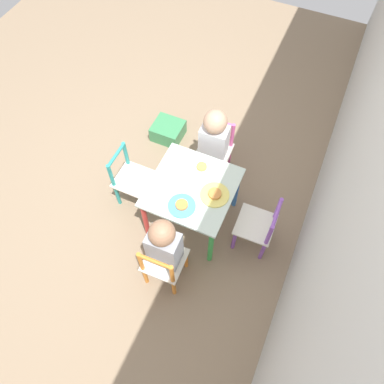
{
  "coord_description": "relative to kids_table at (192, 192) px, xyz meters",
  "views": [
    {
      "loc": [
        1.21,
        0.54,
        2.59
      ],
      "look_at": [
        0.0,
        0.0,
        0.4
      ],
      "focal_mm": 35.0,
      "sensor_mm": 36.0,
      "label": 1
    }
  ],
  "objects": [
    {
      "name": "ground_plane",
      "position": [
        0.0,
        0.0,
        -0.4
      ],
      "size": [
        6.0,
        6.0,
        0.0
      ],
      "primitive_type": "plane",
      "color": "#8C755B"
    },
    {
      "name": "child_right",
      "position": [
        0.44,
        0.01,
        0.04
      ],
      "size": [
        0.22,
        0.2,
        0.72
      ],
      "rotation": [
        0.0,
        0.0,
        -1.54
      ],
      "color": "#38383D",
      "rests_on": "ground_plane"
    },
    {
      "name": "house_wall",
      "position": [
        0.0,
        0.83,
        0.9
      ],
      "size": [
        6.0,
        0.06,
        2.6
      ],
      "color": "beige",
      "rests_on": "ground_plane"
    },
    {
      "name": "chair_purple",
      "position": [
        -0.01,
        0.5,
        -0.15
      ],
      "size": [
        0.27,
        0.27,
        0.51
      ],
      "rotation": [
        0.0,
        0.0,
        0.03
      ],
      "color": "silver",
      "rests_on": "ground_plane"
    },
    {
      "name": "chair_orange",
      "position": [
        0.5,
        0.01,
        -0.15
      ],
      "size": [
        0.27,
        0.27,
        0.51
      ],
      "rotation": [
        0.0,
        0.0,
        -1.54
      ],
      "color": "silver",
      "rests_on": "ground_plane"
    },
    {
      "name": "storage_bin",
      "position": [
        -0.67,
        -0.53,
        -0.32
      ],
      "size": [
        0.23,
        0.25,
        0.14
      ],
      "color": "#3D8E56",
      "rests_on": "ground_plane"
    },
    {
      "name": "chair_pink",
      "position": [
        -0.5,
        -0.03,
        -0.15
      ],
      "size": [
        0.27,
        0.27,
        0.51
      ],
      "rotation": [
        0.0,
        0.0,
        -4.66
      ],
      "color": "silver",
      "rests_on": "ground_plane"
    },
    {
      "name": "plate_right",
      "position": [
        0.16,
        0.0,
        0.08
      ],
      "size": [
        0.18,
        0.18,
        0.03
      ],
      "color": "#4C9EE0",
      "rests_on": "kids_table"
    },
    {
      "name": "plate_back",
      "position": [
        0.0,
        0.16,
        0.08
      ],
      "size": [
        0.19,
        0.19,
        0.03
      ],
      "color": "#EADB66",
      "rests_on": "kids_table"
    },
    {
      "name": "chair_teal",
      "position": [
        -0.0,
        -0.5,
        -0.15
      ],
      "size": [
        0.26,
        0.26,
        0.51
      ],
      "rotation": [
        0.0,
        0.0,
        -3.15
      ],
      "color": "silver",
      "rests_on": "ground_plane"
    },
    {
      "name": "kids_table",
      "position": [
        0.0,
        0.0,
        0.0
      ],
      "size": [
        0.57,
        0.57,
        0.47
      ],
      "color": "silver",
      "rests_on": "ground_plane"
    },
    {
      "name": "plate_left",
      "position": [
        -0.16,
        0.0,
        0.08
      ],
      "size": [
        0.16,
        0.16,
        0.03
      ],
      "color": "white",
      "rests_on": "kids_table"
    },
    {
      "name": "child_left",
      "position": [
        -0.44,
        -0.02,
        0.04
      ],
      "size": [
        0.22,
        0.21,
        0.72
      ],
      "rotation": [
        0.0,
        0.0,
        -4.66
      ],
      "color": "#38383D",
      "rests_on": "ground_plane"
    }
  ]
}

